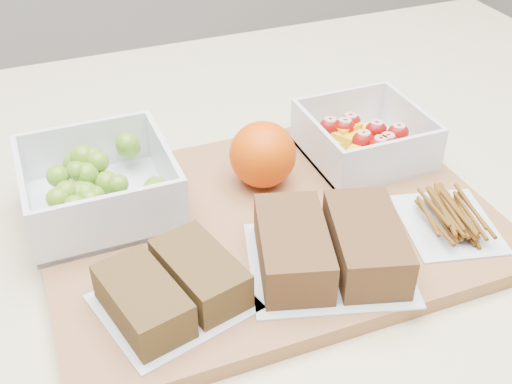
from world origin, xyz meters
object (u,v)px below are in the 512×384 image
fruit_container (364,140)px  pretzel_bag (449,215)px  sandwich_bag_left (172,288)px  grape_container (100,184)px  orange (263,155)px  sandwich_bag_center (329,246)px  cutting_board (269,224)px

fruit_container → pretzel_bag: 0.14m
sandwich_bag_left → pretzel_bag: sandwich_bag_left is taller
grape_container → orange: orange is taller
sandwich_bag_left → sandwich_bag_center: (0.14, -0.00, 0.00)m
orange → fruit_container: bearing=3.5°
sandwich_bag_center → fruit_container: bearing=51.4°
grape_container → sandwich_bag_left: (0.03, -0.15, -0.01)m
grape_container → sandwich_bag_left: 0.16m
pretzel_bag → sandwich_bag_center: bearing=-176.7°
orange → sandwich_bag_left: 0.19m
fruit_container → pretzel_bag: size_ratio=1.03×
fruit_container → sandwich_bag_center: (-0.12, -0.14, 0.00)m
grape_container → sandwich_bag_left: bearing=-79.7°
pretzel_bag → cutting_board: bearing=154.5°
grape_container → pretzel_bag: (0.29, -0.15, -0.01)m
grape_container → cutting_board: bearing=-28.6°
fruit_container → sandwich_bag_center: bearing=-128.6°
grape_container → sandwich_bag_left: grape_container is taller
cutting_board → sandwich_bag_center: 0.09m
cutting_board → pretzel_bag: 0.17m
cutting_board → sandwich_bag_left: size_ratio=3.11×
cutting_board → sandwich_bag_left: (-0.12, -0.08, 0.03)m
orange → sandwich_bag_center: bearing=-87.7°
sandwich_bag_center → pretzel_bag: sandwich_bag_center is taller
orange → sandwich_bag_left: bearing=-135.0°
cutting_board → grape_container: grape_container is taller
sandwich_bag_center → pretzel_bag: 0.13m
grape_container → fruit_container: (0.28, -0.01, -0.01)m
cutting_board → fruit_container: bearing=25.4°
cutting_board → sandwich_bag_center: size_ratio=2.55×
pretzel_bag → grape_container: bearing=153.0°
cutting_board → grape_container: (-0.14, 0.08, 0.03)m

